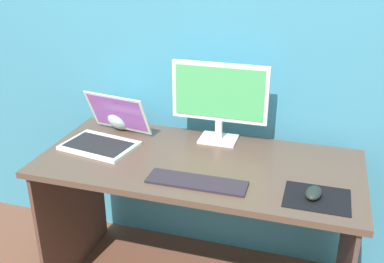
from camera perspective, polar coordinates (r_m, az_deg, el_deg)
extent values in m
cube|color=teal|center=(2.22, 3.95, 12.89)|extent=(6.00, 0.04, 2.50)
cube|color=brown|center=(2.01, 0.85, -4.11)|extent=(1.43, 0.66, 0.03)
cube|color=brown|center=(2.45, -14.82, -9.49)|extent=(0.02, 0.62, 0.71)
cube|color=#4C3934|center=(2.16, 18.91, -15.04)|extent=(0.02, 0.62, 0.71)
cube|color=white|center=(2.21, 3.38, -0.97)|extent=(0.18, 0.14, 0.01)
cylinder|color=white|center=(2.18, 3.41, 0.30)|extent=(0.04, 0.04, 0.09)
cube|color=white|center=(2.12, 3.53, 4.99)|extent=(0.46, 0.02, 0.28)
cube|color=#4CB266|center=(2.11, 3.47, 4.91)|extent=(0.43, 0.00, 0.25)
cube|color=white|center=(2.18, -11.63, -1.72)|extent=(0.37, 0.28, 0.02)
cube|color=black|center=(2.17, -11.83, -1.61)|extent=(0.32, 0.22, 0.00)
cube|color=white|center=(2.25, -9.42, 2.35)|extent=(0.34, 0.15, 0.21)
cube|color=#A559BF|center=(2.25, -9.48, 2.36)|extent=(0.31, 0.13, 0.18)
sphere|color=silver|center=(2.34, -8.81, 2.25)|extent=(0.17, 0.17, 0.17)
cube|color=#292029|center=(1.83, 0.61, -6.46)|extent=(0.41, 0.12, 0.01)
cube|color=black|center=(1.80, 15.61, -8.15)|extent=(0.25, 0.20, 0.00)
ellipsoid|color=black|center=(1.79, 15.22, -7.54)|extent=(0.08, 0.11, 0.04)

